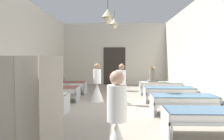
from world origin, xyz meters
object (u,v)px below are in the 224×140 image
at_px(bed_left_row_2, 54,90).
at_px(bed_left_row_3, 66,85).
at_px(nurse_mid_aisle, 122,90).
at_px(bed_right_row_3, 160,85).
at_px(bed_right_row_0, 209,116).
at_px(bed_right_row_2, 169,91).
at_px(potted_plant, 123,77).
at_px(bed_right_row_1, 183,100).
at_px(nurse_near_aisle, 97,88).
at_px(bed_left_row_0, 4,114).
at_px(bed_left_row_1, 36,99).
at_px(nurse_far_aisle, 117,132).
at_px(privacy_screen, 28,105).
at_px(patient_seated_primary, 153,76).

distance_m(bed_left_row_2, bed_left_row_3, 1.90).
bearing_deg(nurse_mid_aisle, bed_right_row_3, -133.91).
bearing_deg(bed_right_row_3, bed_right_row_0, -90.00).
bearing_deg(bed_right_row_2, bed_right_row_0, -90.00).
bearing_deg(bed_left_row_2, bed_right_row_3, 23.19).
bearing_deg(potted_plant, bed_right_row_1, -70.43).
bearing_deg(nurse_near_aisle, bed_right_row_0, -65.79).
xyz_separation_m(bed_left_row_0, bed_left_row_2, (0.00, 3.80, 0.00)).
xyz_separation_m(bed_left_row_1, nurse_near_aisle, (1.67, 1.95, 0.09)).
relative_size(nurse_near_aisle, nurse_far_aisle, 1.00).
distance_m(nurse_far_aisle, privacy_screen, 1.62).
bearing_deg(bed_left_row_0, bed_left_row_3, 90.00).
height_order(bed_right_row_3, nurse_near_aisle, nurse_near_aisle).
distance_m(bed_right_row_1, privacy_screen, 4.55).
distance_m(nurse_far_aisle, potted_plant, 8.18).
relative_size(nurse_mid_aisle, privacy_screen, 0.87).
bearing_deg(bed_right_row_0, bed_left_row_2, 139.41).
height_order(bed_left_row_1, privacy_screen, privacy_screen).
bearing_deg(bed_left_row_2, bed_left_row_3, 90.00).
bearing_deg(bed_right_row_3, nurse_far_aisle, -105.34).
relative_size(bed_left_row_1, potted_plant, 1.57).
height_order(bed_left_row_1, bed_right_row_2, same).
bearing_deg(bed_right_row_3, patient_seated_primary, 177.37).
relative_size(bed_right_row_1, nurse_mid_aisle, 1.28).
height_order(bed_right_row_0, bed_right_row_2, same).
distance_m(bed_right_row_1, nurse_mid_aisle, 2.26).
distance_m(bed_left_row_2, nurse_far_aisle, 5.77).
height_order(bed_left_row_0, bed_right_row_3, same).
bearing_deg(bed_left_row_2, nurse_far_aisle, -64.42).
xyz_separation_m(bed_right_row_1, bed_left_row_2, (-4.44, 1.90, 0.00)).
xyz_separation_m(bed_left_row_2, potted_plant, (2.70, 2.98, 0.28)).
relative_size(bed_right_row_2, potted_plant, 1.57).
bearing_deg(bed_right_row_0, nurse_near_aisle, 125.72).
bearing_deg(privacy_screen, bed_right_row_0, -3.46).
relative_size(bed_left_row_3, nurse_far_aisle, 1.28).
bearing_deg(bed_right_row_2, bed_right_row_3, 90.00).
bearing_deg(bed_left_row_0, patient_seated_primary, 54.44).
distance_m(nurse_mid_aisle, privacy_screen, 4.55).
bearing_deg(nurse_far_aisle, bed_right_row_0, 140.76).
relative_size(bed_right_row_0, bed_right_row_3, 1.00).
bearing_deg(patient_seated_primary, bed_right_row_2, -79.65).
distance_m(nurse_near_aisle, potted_plant, 3.11).
relative_size(bed_left_row_1, nurse_far_aisle, 1.28).
distance_m(bed_left_row_0, bed_left_row_1, 1.90).
relative_size(bed_right_row_1, bed_right_row_2, 1.00).
relative_size(bed_left_row_1, nurse_mid_aisle, 1.28).
xyz_separation_m(nurse_near_aisle, nurse_far_aisle, (0.82, -5.25, 0.00)).
height_order(bed_right_row_2, potted_plant, potted_plant).
bearing_deg(bed_right_row_2, bed_left_row_3, 156.81).
height_order(bed_right_row_2, nurse_near_aisle, nurse_near_aisle).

